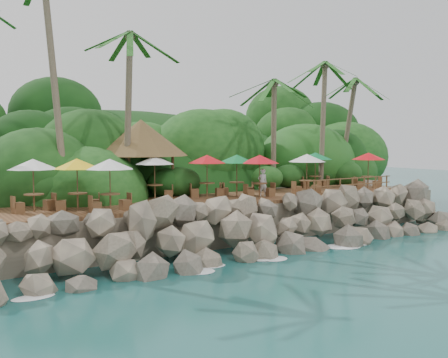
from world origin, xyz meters
TOP-DOWN VIEW (x-y plane):
  - ground at (0.00, 0.00)m, footprint 140.00×140.00m
  - land_base at (0.00, 16.00)m, footprint 32.00×25.20m
  - jungle_hill at (0.00, 23.50)m, footprint 44.80×28.00m
  - seawall at (0.00, 2.00)m, footprint 29.00×4.00m
  - terrace at (0.00, 6.00)m, footprint 26.00×5.00m
  - jungle_foliage at (0.00, 15.00)m, footprint 44.00×16.00m
  - foam_line at (0.00, 0.30)m, footprint 25.20×0.80m
  - palms at (0.59, 8.84)m, footprint 32.46×6.96m
  - palapa at (-3.38, 9.98)m, footprint 5.65×5.65m
  - dining_clusters at (-0.19, 6.03)m, footprint 24.36×5.49m
  - railing at (8.17, 3.65)m, footprint 7.20×0.10m
  - waiter at (2.34, 5.38)m, footprint 0.66×0.50m

SIDE VIEW (x-z plane):
  - ground at x=0.00m, z-range 0.00..0.00m
  - jungle_hill at x=0.00m, z-range -7.70..7.70m
  - jungle_foliage at x=0.00m, z-range -6.00..6.00m
  - foam_line at x=0.00m, z-range 0.00..0.06m
  - land_base at x=0.00m, z-range 0.00..2.10m
  - seawall at x=0.00m, z-range 0.00..2.30m
  - terrace at x=0.00m, z-range 2.10..2.30m
  - railing at x=8.17m, z-range 2.41..3.41m
  - waiter at x=2.34m, z-range 2.30..3.96m
  - dining_clusters at x=-0.19m, z-range 3.12..5.60m
  - palapa at x=-3.38m, z-range 3.49..8.09m
  - palms at x=0.59m, z-range 4.82..18.79m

